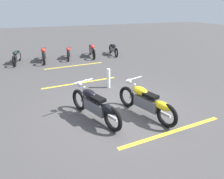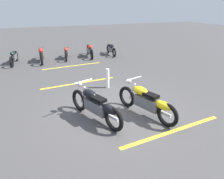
# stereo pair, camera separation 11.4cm
# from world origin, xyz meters

# --- Properties ---
(ground_plane) EXTENTS (60.00, 60.00, 0.00)m
(ground_plane) POSITION_xyz_m (0.00, 0.00, 0.00)
(ground_plane) COLOR #474444
(motorcycle_bright_foreground) EXTENTS (2.18, 0.83, 1.04)m
(motorcycle_bright_foreground) POSITION_xyz_m (-0.59, -0.73, 0.46)
(motorcycle_bright_foreground) COLOR black
(motorcycle_bright_foreground) RESTS_ON ground
(motorcycle_dark_foreground) EXTENTS (2.15, 0.89, 1.04)m
(motorcycle_dark_foreground) POSITION_xyz_m (-0.23, 0.69, 0.46)
(motorcycle_dark_foreground) COLOR black
(motorcycle_dark_foreground) RESTS_ON ground
(motorcycle_row_far_left) EXTENTS (1.94, 0.37, 0.73)m
(motorcycle_row_far_left) POSITION_xyz_m (7.44, -3.09, 0.40)
(motorcycle_row_far_left) COLOR black
(motorcycle_row_far_left) RESTS_ON ground
(motorcycle_row_left) EXTENTS (2.10, 0.46, 0.80)m
(motorcycle_row_left) POSITION_xyz_m (7.45, -1.63, 0.43)
(motorcycle_row_left) COLOR black
(motorcycle_row_left) RESTS_ON ground
(motorcycle_row_center) EXTENTS (1.89, 0.59, 0.73)m
(motorcycle_row_center) POSITION_xyz_m (7.51, -0.17, 0.40)
(motorcycle_row_center) COLOR black
(motorcycle_row_center) RESTS_ON ground
(motorcycle_row_right) EXTENTS (2.21, 0.42, 0.83)m
(motorcycle_row_right) POSITION_xyz_m (7.36, 1.30, 0.45)
(motorcycle_row_right) COLOR black
(motorcycle_row_right) RESTS_ON ground
(motorcycle_row_far_right) EXTENTS (1.96, 0.47, 0.74)m
(motorcycle_row_far_right) POSITION_xyz_m (7.48, 2.76, 0.41)
(motorcycle_row_far_right) COLOR black
(motorcycle_row_far_right) RESTS_ON ground
(bollard_post) EXTENTS (0.14, 0.14, 0.77)m
(bollard_post) POSITION_xyz_m (1.99, -0.58, 0.38)
(bollard_post) COLOR white
(bollard_post) RESTS_ON ground
(parking_stripe_near) EXTENTS (0.31, 3.20, 0.01)m
(parking_stripe_near) POSITION_xyz_m (-1.56, -0.95, 0.00)
(parking_stripe_near) COLOR yellow
(parking_stripe_near) RESTS_ON ground
(parking_stripe_mid) EXTENTS (0.31, 3.20, 0.01)m
(parking_stripe_mid) POSITION_xyz_m (2.95, 0.32, 0.00)
(parking_stripe_mid) COLOR yellow
(parking_stripe_mid) RESTS_ON ground
(parking_stripe_far) EXTENTS (0.31, 3.20, 0.01)m
(parking_stripe_far) POSITION_xyz_m (5.71, -0.07, 0.00)
(parking_stripe_far) COLOR yellow
(parking_stripe_far) RESTS_ON ground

